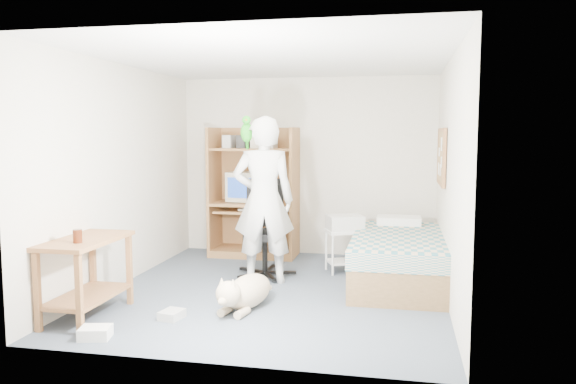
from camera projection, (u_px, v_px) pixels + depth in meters
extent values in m
plane|color=#475261|center=(276.00, 291.00, 6.15)|extent=(4.00, 4.00, 0.00)
cube|color=beige|center=(307.00, 167.00, 7.97)|extent=(3.60, 0.02, 2.50)
cube|color=beige|center=(450.00, 180.00, 5.66)|extent=(0.02, 4.00, 2.50)
cube|color=beige|center=(122.00, 175.00, 6.37)|extent=(0.02, 4.00, 2.50)
cube|color=white|center=(276.00, 59.00, 5.89)|extent=(3.60, 4.00, 0.02)
cube|color=olive|center=(215.00, 191.00, 7.96)|extent=(0.04, 0.60, 1.80)
cube|color=olive|center=(295.00, 193.00, 7.73)|extent=(0.04, 0.60, 1.80)
cube|color=olive|center=(259.00, 190.00, 8.13)|extent=(1.20, 0.02, 1.80)
cube|color=olive|center=(254.00, 204.00, 7.87)|extent=(1.12, 0.60, 0.04)
cube|color=olive|center=(253.00, 211.00, 7.80)|extent=(1.00, 0.50, 0.03)
cube|color=olive|center=(254.00, 149.00, 7.79)|extent=(1.12, 0.55, 0.03)
cube|color=olive|center=(254.00, 252.00, 7.94)|extent=(1.12, 0.60, 0.10)
cube|color=brown|center=(398.00, 268.00, 6.46)|extent=(1.00, 2.00, 0.36)
cube|color=teal|center=(398.00, 244.00, 6.43)|extent=(1.02, 2.02, 0.20)
cube|color=white|center=(399.00, 221.00, 7.19)|extent=(0.55, 0.35, 0.12)
cube|color=brown|center=(85.00, 240.00, 5.21)|extent=(0.50, 1.00, 0.04)
cube|color=brown|center=(37.00, 293.00, 4.85)|extent=(0.05, 0.05, 0.70)
cube|color=brown|center=(79.00, 295.00, 4.77)|extent=(0.05, 0.05, 0.70)
cube|color=brown|center=(93.00, 268.00, 5.73)|extent=(0.05, 0.05, 0.70)
cube|color=brown|center=(129.00, 270.00, 5.65)|extent=(0.05, 0.05, 0.70)
cube|color=brown|center=(87.00, 296.00, 5.26)|extent=(0.46, 0.92, 0.03)
cube|color=olive|center=(442.00, 157.00, 6.52)|extent=(0.03, 0.90, 0.60)
cube|color=brown|center=(442.00, 130.00, 6.49)|extent=(0.04, 0.94, 0.04)
cube|color=brown|center=(441.00, 183.00, 6.56)|extent=(0.04, 0.94, 0.04)
cylinder|color=black|center=(265.00, 273.00, 6.78)|extent=(0.65, 0.65, 0.06)
cylinder|color=black|center=(265.00, 256.00, 6.76)|extent=(0.06, 0.06, 0.43)
cube|color=black|center=(265.00, 235.00, 6.73)|extent=(0.59, 0.59, 0.09)
cube|color=black|center=(265.00, 203.00, 6.94)|extent=(0.46, 0.16, 0.59)
cube|color=black|center=(242.00, 221.00, 6.71)|extent=(0.11, 0.33, 0.04)
cube|color=black|center=(287.00, 221.00, 6.72)|extent=(0.11, 0.33, 0.04)
imported|color=silver|center=(264.00, 200.00, 6.43)|extent=(0.78, 0.60, 1.91)
ellipsoid|color=#1B9515|center=(247.00, 132.00, 6.41)|extent=(0.14, 0.14, 0.23)
sphere|color=#1B9515|center=(246.00, 120.00, 6.35)|extent=(0.10, 0.10, 0.10)
cone|color=orange|center=(246.00, 120.00, 6.30)|extent=(0.05, 0.05, 0.04)
cylinder|color=#1B9515|center=(247.00, 144.00, 6.48)|extent=(0.06, 0.16, 0.14)
ellipsoid|color=tan|center=(248.00, 291.00, 5.57)|extent=(0.48, 0.77, 0.32)
sphere|color=tan|center=(228.00, 294.00, 5.20)|extent=(0.24, 0.24, 0.24)
cone|color=tan|center=(222.00, 282.00, 5.20)|extent=(0.07, 0.07, 0.09)
cone|color=tan|center=(233.00, 283.00, 5.15)|extent=(0.07, 0.07, 0.09)
ellipsoid|color=tan|center=(223.00, 301.00, 5.12)|extent=(0.11, 0.14, 0.08)
cylinder|color=tan|center=(265.00, 287.00, 5.92)|extent=(0.11, 0.23, 0.11)
cube|color=white|center=(345.00, 231.00, 6.95)|extent=(0.55, 0.50, 0.04)
cube|color=white|center=(344.00, 261.00, 6.99)|extent=(0.50, 0.45, 0.03)
cylinder|color=white|center=(327.00, 253.00, 6.86)|extent=(0.03, 0.03, 0.52)
cylinder|color=white|center=(359.00, 255.00, 6.79)|extent=(0.03, 0.03, 0.52)
cylinder|color=white|center=(330.00, 248.00, 7.16)|extent=(0.03, 0.03, 0.52)
cylinder|color=white|center=(361.00, 250.00, 7.08)|extent=(0.03, 0.03, 0.52)
cube|color=beige|center=(345.00, 222.00, 6.93)|extent=(0.51, 0.46, 0.18)
cube|color=beige|center=(246.00, 186.00, 7.92)|extent=(0.49, 0.51, 0.41)
cube|color=navy|center=(239.00, 188.00, 7.70)|extent=(0.34, 0.06, 0.28)
cube|color=beige|center=(255.00, 210.00, 7.75)|extent=(0.46, 0.18, 0.03)
cylinder|color=yellow|center=(277.00, 199.00, 7.74)|extent=(0.08, 0.08, 0.12)
cylinder|color=#3F180A|center=(78.00, 236.00, 4.99)|extent=(0.08, 0.08, 0.12)
cube|color=white|center=(95.00, 333.00, 4.72)|extent=(0.29, 0.25, 0.10)
cube|color=#ABACA7|center=(172.00, 315.00, 5.22)|extent=(0.22, 0.25, 0.08)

